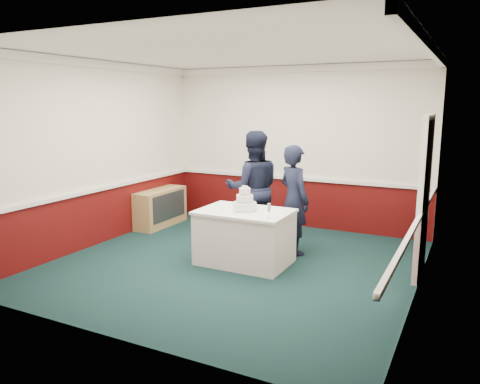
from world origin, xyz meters
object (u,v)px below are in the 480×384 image
at_px(cake_knife, 237,213).
at_px(wedding_cake, 245,203).
at_px(person_man, 253,188).
at_px(cake_table, 245,236).
at_px(sideboard, 161,208).
at_px(person_woman, 294,200).
at_px(champagne_flute, 269,208).

bearing_deg(cake_knife, wedding_cake, 70.17).
relative_size(wedding_cake, cake_knife, 1.65).
bearing_deg(person_man, cake_table, 77.05).
bearing_deg(sideboard, person_woman, -8.59).
bearing_deg(cake_knife, person_man, 92.14).
bearing_deg(wedding_cake, cake_table, -90.00).
bearing_deg(cake_table, person_man, 107.95).
bearing_deg(cake_table, wedding_cake, 90.00).
relative_size(wedding_cake, person_woman, 0.21).
xyz_separation_m(sideboard, wedding_cake, (2.39, -1.21, 0.55)).
height_order(cake_table, champagne_flute, champagne_flute).
bearing_deg(sideboard, person_man, -7.86).
bearing_deg(cake_knife, cake_table, 70.17).
height_order(sideboard, person_man, person_man).
xyz_separation_m(cake_table, cake_knife, (-0.03, -0.20, 0.39)).
distance_m(wedding_cake, champagne_flute, 0.57).
bearing_deg(sideboard, cake_knife, -30.75).
xyz_separation_m(cake_table, person_man, (-0.30, 0.92, 0.54)).
relative_size(cake_table, person_man, 0.70).
height_order(sideboard, wedding_cake, wedding_cake).
distance_m(cake_table, champagne_flute, 0.78).
relative_size(champagne_flute, person_man, 0.11).
bearing_deg(person_man, sideboard, -38.75).
height_order(cake_knife, person_man, person_man).
height_order(cake_table, person_man, person_man).
distance_m(sideboard, wedding_cake, 2.74).
bearing_deg(person_woman, wedding_cake, 91.99).
bearing_deg(person_man, wedding_cake, 77.05).
xyz_separation_m(sideboard, person_woman, (2.86, -0.43, 0.50)).
relative_size(sideboard, person_woman, 0.71).
bearing_deg(person_man, person_woman, 138.51).
bearing_deg(champagne_flute, cake_knife, 171.42).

